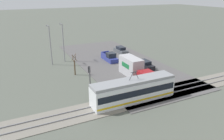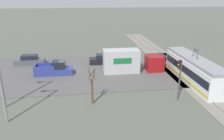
# 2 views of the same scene
# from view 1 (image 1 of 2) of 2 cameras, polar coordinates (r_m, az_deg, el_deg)

# --- Properties ---
(ground_plane) EXTENTS (320.00, 320.00, 0.00)m
(ground_plane) POSITION_cam_1_polar(r_m,az_deg,el_deg) (47.91, 1.50, 2.03)
(ground_plane) COLOR #565B51
(road_surface) EXTENTS (16.59, 39.53, 0.08)m
(road_surface) POSITION_cam_1_polar(r_m,az_deg,el_deg) (47.90, 1.50, 2.08)
(road_surface) COLOR #565454
(road_surface) RESTS_ON ground
(rail_bed) EXTENTS (60.16, 4.40, 0.22)m
(rail_bed) POSITION_cam_1_polar(r_m,az_deg,el_deg) (35.01, 14.20, -5.60)
(rail_bed) COLOR gray
(rail_bed) RESTS_ON ground
(light_rail_tram) EXTENTS (12.36, 2.71, 4.32)m
(light_rail_tram) POSITION_cam_1_polar(r_m,az_deg,el_deg) (30.99, 5.63, -5.28)
(light_rail_tram) COLOR white
(light_rail_tram) RESTS_ON ground
(box_truck) EXTENTS (2.35, 8.86, 3.36)m
(box_truck) POSITION_cam_1_polar(r_m,az_deg,el_deg) (39.25, 5.86, 0.29)
(box_truck) COLOR maroon
(box_truck) RESTS_ON ground
(pickup_truck) EXTENTS (1.94, 5.33, 1.94)m
(pickup_truck) POSITION_cam_1_polar(r_m,az_deg,el_deg) (48.68, -0.62, 3.34)
(pickup_truck) COLOR navy
(pickup_truck) RESTS_ON ground
(sedan_car_0) EXTENTS (1.78, 4.74, 1.58)m
(sedan_car_0) POSITION_cam_1_polar(r_m,az_deg,el_deg) (54.91, 2.30, 5.18)
(sedan_car_0) COLOR #4C5156
(sedan_car_0) RESTS_ON ground
(sedan_car_1) EXTENTS (1.85, 4.65, 1.53)m
(sedan_car_1) POSITION_cam_1_polar(r_m,az_deg,el_deg) (44.63, 8.55, 1.39)
(sedan_car_1) COLOR black
(sedan_car_1) RESTS_ON ground
(traffic_light_pole) EXTENTS (0.28, 0.47, 4.58)m
(traffic_light_pole) POSITION_cam_1_polar(r_m,az_deg,el_deg) (31.96, -5.86, -1.79)
(traffic_light_pole) COLOR #47474C
(traffic_light_pole) RESTS_ON ground
(street_tree) EXTENTS (0.97, 0.81, 4.05)m
(street_tree) POSITION_cam_1_polar(r_m,az_deg,el_deg) (40.73, -9.73, 1.16)
(street_tree) COLOR brown
(street_tree) RESTS_ON ground
(street_lamp_near_crossing) EXTENTS (0.36, 1.95, 8.26)m
(street_lamp_near_crossing) POSITION_cam_1_polar(r_m,az_deg,el_deg) (48.56, -12.68, 7.61)
(street_lamp_near_crossing) COLOR gray
(street_lamp_near_crossing) RESTS_ON ground
(street_lamp_mid_block) EXTENTS (0.36, 1.95, 8.19)m
(street_lamp_mid_block) POSITION_cam_1_polar(r_m,az_deg,el_deg) (46.98, -15.86, 6.89)
(street_lamp_mid_block) COLOR gray
(street_lamp_mid_block) RESTS_ON ground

